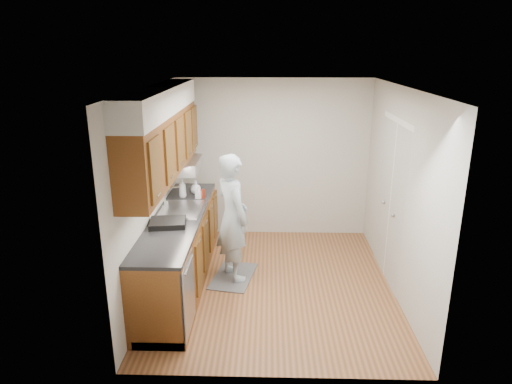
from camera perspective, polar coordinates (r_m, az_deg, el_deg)
floor at (r=6.04m, az=2.23°, el=-11.44°), size 3.50×3.50×0.00m
ceiling at (r=5.29m, az=2.55°, el=12.94°), size 3.50×3.50×0.00m
wall_left at (r=5.71m, az=-12.84°, el=0.06°), size 0.02×3.50×2.50m
wall_right at (r=5.76m, az=17.47°, el=-0.18°), size 0.02×3.50×2.50m
wall_back at (r=7.22m, az=2.21°, el=4.17°), size 3.00×0.02×2.50m
counter at (r=5.92m, az=-9.50°, el=-7.00°), size 0.64×2.80×1.30m
upper_cabinets at (r=5.55m, az=-11.52°, el=7.09°), size 0.47×2.80×1.21m
closet_door at (r=6.10m, az=16.44°, el=-1.33°), size 0.02×1.22×2.05m
floor_mat at (r=6.21m, az=-2.83°, el=-10.46°), size 0.63×0.91×0.02m
person at (r=5.82m, az=-2.97°, el=-2.15°), size 0.72×0.80×1.89m
soap_bottle_a at (r=6.40m, az=-9.17°, el=0.48°), size 0.11×0.11×0.26m
soap_bottle_b at (r=6.32m, az=-7.20°, el=-0.07°), size 0.09×0.09×0.17m
soap_bottle_c at (r=6.54m, az=-7.56°, el=0.62°), size 0.21×0.21×0.19m
soda_can at (r=6.35m, az=-6.66°, el=-0.20°), size 0.07×0.07×0.12m
dish_rack at (r=5.45m, az=-10.97°, el=-3.80°), size 0.45×0.40×0.07m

